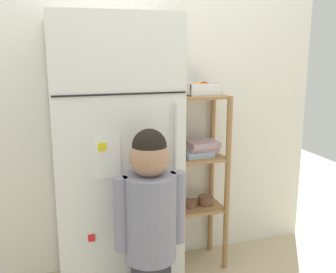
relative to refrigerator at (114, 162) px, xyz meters
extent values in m
cube|color=silver|center=(0.22, 0.33, 0.25)|extent=(2.55, 0.03, 2.12)
cube|color=white|center=(0.00, 0.00, 0.00)|extent=(0.66, 0.60, 1.62)
cube|color=black|center=(0.00, -0.30, 0.42)|extent=(0.65, 0.01, 0.01)
cylinder|color=silver|center=(0.26, -0.33, 0.19)|extent=(0.02, 0.02, 0.37)
cube|color=white|center=(-0.08, -0.30, 0.12)|extent=(0.13, 0.01, 0.22)
cube|color=yellow|center=(-0.10, -0.31, 0.17)|extent=(0.04, 0.01, 0.04)
cube|color=#D1713B|center=(0.19, -0.31, 0.08)|extent=(0.03, 0.01, 0.03)
cube|color=red|center=(-0.17, -0.31, -0.30)|extent=(0.04, 0.01, 0.03)
cylinder|color=gray|center=(0.10, -0.45, -0.15)|extent=(0.25, 0.25, 0.42)
sphere|color=gray|center=(0.10, -0.38, 0.05)|extent=(0.11, 0.11, 0.11)
sphere|color=#A87A5B|center=(0.10, -0.45, 0.14)|extent=(0.19, 0.19, 0.19)
sphere|color=black|center=(0.10, -0.45, 0.20)|extent=(0.16, 0.16, 0.16)
cylinder|color=gray|center=(-0.04, -0.45, -0.12)|extent=(0.07, 0.07, 0.36)
cylinder|color=gray|center=(0.24, -0.45, -0.12)|extent=(0.07, 0.07, 0.36)
cylinder|color=#9E7247|center=(0.43, 0.03, -0.23)|extent=(0.04, 0.04, 1.16)
cylinder|color=#9E7247|center=(0.74, 0.03, -0.23)|extent=(0.04, 0.04, 1.16)
cylinder|color=#9E7247|center=(0.43, 0.28, -0.23)|extent=(0.04, 0.04, 1.16)
cylinder|color=#9E7247|center=(0.74, 0.28, -0.23)|extent=(0.04, 0.04, 1.16)
cube|color=#9E7247|center=(0.58, 0.16, 0.34)|extent=(0.33, 0.27, 0.02)
cube|color=#9E7247|center=(0.58, 0.16, -0.06)|extent=(0.33, 0.27, 0.02)
cube|color=#9E7247|center=(0.58, 0.16, -0.41)|extent=(0.33, 0.27, 0.02)
cube|color=#99B2C6|center=(0.57, 0.15, -0.03)|extent=(0.20, 0.17, 0.04)
cube|color=#B293A3|center=(0.61, 0.16, 0.00)|extent=(0.20, 0.17, 0.03)
cube|color=#B293A3|center=(0.61, 0.15, 0.03)|extent=(0.19, 0.17, 0.04)
cylinder|color=brown|center=(0.52, 0.16, -0.38)|extent=(0.11, 0.11, 0.04)
cylinder|color=brown|center=(0.64, 0.16, -0.37)|extent=(0.10, 0.10, 0.06)
cube|color=white|center=(0.60, 0.18, 0.35)|extent=(0.21, 0.20, 0.01)
cube|color=white|center=(0.60, 0.08, 0.39)|extent=(0.21, 0.01, 0.08)
cube|color=white|center=(0.60, 0.27, 0.39)|extent=(0.21, 0.01, 0.08)
cube|color=white|center=(0.50, 0.18, 0.39)|extent=(0.01, 0.20, 0.08)
cube|color=white|center=(0.70, 0.18, 0.39)|extent=(0.01, 0.20, 0.08)
sphere|color=#AF340B|center=(0.63, 0.19, 0.39)|extent=(0.07, 0.07, 0.07)
sphere|color=orange|center=(0.57, 0.16, 0.39)|extent=(0.07, 0.07, 0.07)
camera|label=1|loc=(-0.34, -2.16, 0.63)|focal=42.05mm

